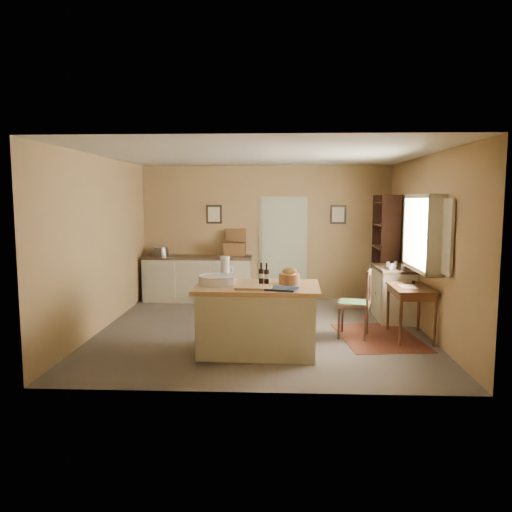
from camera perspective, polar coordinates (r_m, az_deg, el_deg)
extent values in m
plane|color=#63564B|center=(7.87, 0.63, -8.48)|extent=(5.00, 5.00, 0.00)
cube|color=#9A7749|center=(10.12, 1.13, 2.68)|extent=(5.00, 0.10, 2.70)
cube|color=#9A7749|center=(5.15, -0.30, -1.26)|extent=(5.00, 0.10, 2.70)
cube|color=#9A7749|center=(8.11, -17.31, 1.37)|extent=(0.10, 5.00, 2.70)
cube|color=#9A7749|center=(7.95, 18.97, 1.20)|extent=(0.10, 5.00, 2.70)
plane|color=silver|center=(7.62, 0.66, 11.51)|extent=(5.00, 5.00, 0.00)
cube|color=#ABB397|center=(10.11, 3.10, 1.00)|extent=(0.97, 0.06, 2.11)
cube|color=black|center=(10.16, -4.82, 4.77)|extent=(0.32, 0.02, 0.38)
cube|color=beige|center=(10.15, -4.83, 4.77)|extent=(0.24, 0.01, 0.30)
cube|color=black|center=(10.15, 9.37, 4.70)|extent=(0.32, 0.02, 0.38)
cube|color=beige|center=(10.14, 9.38, 4.70)|extent=(0.24, 0.01, 0.30)
cube|color=#B5AA8D|center=(7.76, 18.41, -1.35)|extent=(0.25, 1.32, 0.06)
cube|color=#B5AA8D|center=(7.69, 18.70, 6.49)|extent=(0.25, 1.32, 0.06)
cube|color=white|center=(7.74, 19.41, 2.53)|extent=(0.01, 1.20, 1.00)
cube|color=#B5AA8D|center=(6.95, 21.07, 2.03)|extent=(0.04, 0.35, 1.00)
cube|color=#B5AA8D|center=(8.52, 17.60, 2.95)|extent=(0.04, 0.35, 1.00)
cube|color=#B5AA8D|center=(6.71, 0.19, -7.42)|extent=(1.54, 1.00, 0.85)
cube|color=#AC7149|center=(6.61, 0.19, -3.59)|extent=(1.66, 1.11, 0.06)
cylinder|color=white|center=(6.68, -4.55, -2.77)|extent=(0.47, 0.47, 0.11)
cube|color=#AC7149|center=(6.37, -0.21, -3.59)|extent=(0.48, 0.35, 0.03)
cube|color=black|center=(6.29, 2.96, -3.75)|extent=(0.44, 0.38, 0.02)
cylinder|color=#935D32|center=(6.68, 3.83, -2.63)|extent=(0.28, 0.28, 0.14)
cylinder|color=black|center=(6.67, 0.60, -1.97)|extent=(0.07, 0.07, 0.29)
cylinder|color=black|center=(6.62, 1.21, -2.04)|extent=(0.07, 0.07, 0.29)
cube|color=#B5AA8D|center=(10.06, -6.65, -2.69)|extent=(2.11, 0.58, 0.85)
cube|color=#332319|center=(9.99, -6.69, -0.15)|extent=(2.15, 0.61, 0.05)
cube|color=#492C15|center=(9.88, -2.46, 0.78)|extent=(0.42, 0.32, 0.28)
cylinder|color=#59544F|center=(10.13, -10.83, 0.52)|extent=(0.36, 0.36, 0.18)
cube|color=#4C1F0E|center=(7.70, 13.84, -8.99)|extent=(1.27, 1.71, 0.01)
cube|color=#341B0E|center=(7.64, 17.31, -3.49)|extent=(0.55, 0.91, 0.03)
cube|color=#341B0E|center=(7.65, 17.30, -4.01)|extent=(0.49, 0.85, 0.10)
cube|color=silver|center=(7.62, 16.96, -3.36)|extent=(0.22, 0.30, 0.01)
cylinder|color=black|center=(7.90, 17.57, -2.88)|extent=(0.05, 0.05, 0.05)
cylinder|color=#341B0E|center=(7.27, 16.21, -7.11)|extent=(0.04, 0.04, 0.72)
cylinder|color=#341B0E|center=(7.39, 19.81, -7.01)|extent=(0.04, 0.04, 0.72)
cylinder|color=#341B0E|center=(8.05, 14.83, -5.72)|extent=(0.04, 0.04, 0.72)
cylinder|color=#341B0E|center=(8.17, 18.10, -5.66)|extent=(0.04, 0.04, 0.72)
cube|color=#B5AA8D|center=(8.77, 15.38, -4.28)|extent=(0.55, 1.00, 0.85)
cube|color=#332319|center=(8.70, 15.47, -1.37)|extent=(0.58, 1.04, 0.05)
cylinder|color=silver|center=(8.54, 15.51, -1.05)|extent=(0.24, 0.24, 0.09)
cube|color=black|center=(9.42, 15.16, 0.34)|extent=(0.36, 0.04, 2.11)
cube|color=black|center=(10.30, 14.07, 0.90)|extent=(0.36, 0.04, 2.11)
cube|color=black|center=(9.90, 15.55, 0.62)|extent=(0.02, 0.95, 2.11)
cube|color=black|center=(10.01, 14.42, -5.07)|extent=(0.36, 0.91, 0.03)
cube|color=black|center=(9.92, 14.51, -2.09)|extent=(0.36, 0.91, 0.03)
cube|color=black|center=(9.86, 14.60, 0.94)|extent=(0.36, 0.91, 0.03)
cube|color=black|center=(9.82, 14.67, 3.38)|extent=(0.36, 0.91, 0.03)
cube|color=black|center=(9.81, 14.75, 5.84)|extent=(0.36, 0.91, 0.03)
cylinder|color=white|center=(9.85, 14.61, 1.28)|extent=(0.12, 0.12, 0.11)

